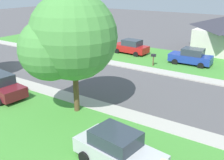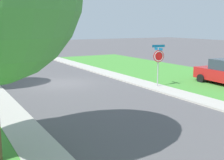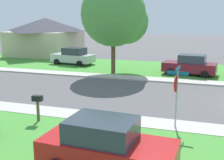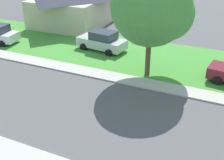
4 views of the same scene
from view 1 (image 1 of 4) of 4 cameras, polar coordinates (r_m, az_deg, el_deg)
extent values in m
plane|color=#565456|center=(28.95, -15.85, 3.29)|extent=(120.00, 120.00, 0.00)
cube|color=#B7B2A8|center=(18.00, -1.48, -6.10)|extent=(1.40, 56.00, 0.10)
cube|color=#479338|center=(14.90, -12.11, -12.68)|extent=(8.00, 56.00, 0.08)
cube|color=#B7B2A8|center=(25.71, 10.56, 1.75)|extent=(1.40, 56.00, 0.10)
cube|color=#479338|center=(29.94, 14.15, 4.07)|extent=(8.00, 56.00, 0.08)
cylinder|color=#9E9EA3|center=(29.16, -3.17, 6.80)|extent=(0.07, 0.07, 2.60)
cylinder|color=red|center=(28.96, -3.13, 8.23)|extent=(0.76, 0.12, 0.76)
cylinder|color=white|center=(28.95, -3.10, 8.22)|extent=(0.66, 0.08, 0.67)
cylinder|color=red|center=(28.94, -3.10, 8.22)|extent=(0.54, 0.07, 0.55)
cube|color=#0F5B84|center=(28.87, -3.23, 9.48)|extent=(0.92, 0.12, 0.16)
cube|color=#0F5B84|center=(28.90, -3.22, 9.11)|extent=(0.12, 0.92, 0.16)
cube|color=#1E389E|center=(28.70, 16.60, 4.53)|extent=(1.91, 4.35, 0.76)
cube|color=#2D3842|center=(28.48, 17.13, 5.86)|extent=(1.66, 2.14, 0.68)
cylinder|color=black|center=(28.33, 13.44, 3.82)|extent=(0.26, 0.65, 0.64)
cylinder|color=black|center=(29.98, 14.57, 4.62)|extent=(0.26, 0.65, 0.64)
cylinder|color=black|center=(27.66, 18.65, 2.91)|extent=(0.26, 0.65, 0.64)
cylinder|color=black|center=(29.35, 19.51, 3.77)|extent=(0.26, 0.65, 0.64)
cube|color=silver|center=(12.52, 1.49, -15.56)|extent=(2.33, 4.49, 0.76)
cube|color=#2D3842|center=(12.22, 0.78, -12.46)|extent=(1.85, 2.29, 0.68)
cylinder|color=black|center=(14.01, -0.46, -13.12)|extent=(0.32, 0.67, 0.64)
cylinder|color=black|center=(12.96, -5.93, -16.36)|extent=(0.32, 0.67, 0.64)
cube|color=red|center=(31.99, 4.02, 6.87)|extent=(2.03, 4.39, 0.76)
cube|color=#2D3842|center=(31.73, 4.35, 8.09)|extent=(1.71, 2.18, 0.68)
cylinder|color=black|center=(32.08, 1.11, 6.26)|extent=(0.27, 0.65, 0.64)
cylinder|color=black|center=(33.52, 2.91, 6.84)|extent=(0.27, 0.65, 0.64)
cylinder|color=black|center=(30.66, 5.19, 5.52)|extent=(0.27, 0.65, 0.64)
cylinder|color=black|center=(32.16, 6.88, 6.15)|extent=(0.27, 0.65, 0.64)
cube|color=maroon|center=(21.22, -22.85, -1.67)|extent=(2.27, 4.47, 0.76)
cylinder|color=black|center=(20.65, -18.78, -2.86)|extent=(0.31, 0.66, 0.64)
cylinder|color=black|center=(19.88, -23.14, -4.35)|extent=(0.31, 0.66, 0.64)
cylinder|color=black|center=(22.85, -22.35, -1.11)|extent=(0.31, 0.66, 0.64)
cylinder|color=brown|center=(17.20, -7.79, -2.03)|extent=(0.36, 0.36, 3.14)
sphere|color=#4C9542|center=(16.23, -8.37, 9.33)|extent=(5.37, 5.37, 5.37)
sphere|color=#4C9542|center=(16.08, -13.28, 6.46)|extent=(3.76, 3.76, 3.76)
cube|color=#51331E|center=(36.75, 18.75, 8.15)|extent=(1.00, 0.09, 2.10)
cube|color=brown|center=(27.33, 8.91, 3.99)|extent=(0.10, 0.10, 1.05)
cube|color=black|center=(27.15, 8.98, 5.32)|extent=(0.31, 0.51, 0.26)
camera|label=2|loc=(11.64, 22.59, -1.69)|focal=48.26mm
camera|label=3|loc=(39.62, 6.61, 15.52)|focal=46.56mm
camera|label=4|loc=(34.65, 5.45, 22.14)|focal=47.24mm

